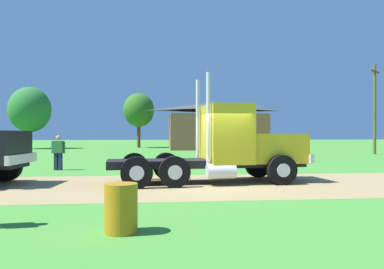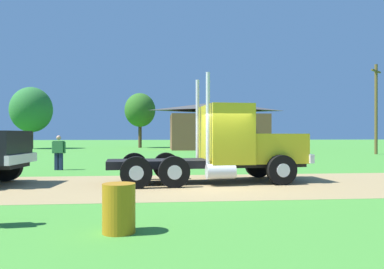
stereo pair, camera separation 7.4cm
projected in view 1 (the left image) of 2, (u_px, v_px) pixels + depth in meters
The scene contains 9 objects.
ground_plane at pixel (215, 185), 13.26m from camera, with size 200.00×200.00×0.00m, color #428A30.
dirt_track at pixel (215, 185), 13.26m from camera, with size 120.00×6.44×0.01m, color #9A8054.
truck_foreground_white at pixel (231, 147), 14.12m from camera, with size 7.46×3.16×3.93m.
visitor_far_side at pixel (58, 151), 18.65m from camera, with size 0.69×0.32×1.72m.
steel_barrel at pixel (121, 208), 6.83m from camera, with size 0.60×0.60×0.90m, color #B27214.
shed_building at pixel (216, 126), 44.19m from camera, with size 11.60×7.27×5.53m.
utility_pole_near at pixel (375, 107), 33.33m from camera, with size 1.76×1.55×7.94m.
tree_left at pixel (30, 110), 45.77m from camera, with size 5.00×5.00×7.49m.
tree_mid at pixel (139, 110), 48.74m from camera, with size 3.97×3.97×7.07m.
Camera 1 is at (-2.20, -13.10, 1.80)m, focal length 35.28 mm.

